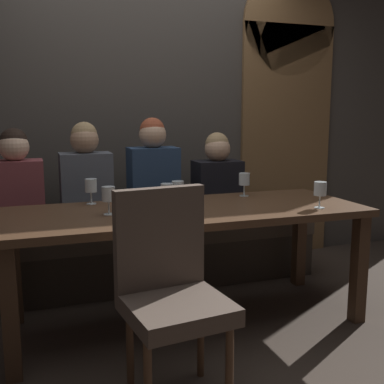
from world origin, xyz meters
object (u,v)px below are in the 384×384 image
at_px(banquette_bench, 158,256).
at_px(diner_near_end, 217,182).
at_px(diner_bearded, 86,182).
at_px(diner_far_end, 153,177).
at_px(chair_near_side, 170,282).
at_px(wine_glass_near_left, 108,195).
at_px(fork_on_table, 164,222).
at_px(wine_glass_center_back, 244,180).
at_px(wine_glass_far_left, 167,191).
at_px(dining_table, 187,222).
at_px(wine_glass_far_right, 320,190).
at_px(diner_redhead, 17,188).
at_px(wine_glass_end_right, 91,186).
at_px(espresso_cup, 181,210).
at_px(wine_glass_center_front, 178,189).

xyz_separation_m(banquette_bench, diner_near_end, (0.48, -0.02, 0.56)).
xyz_separation_m(diner_bearded, diner_far_end, (0.49, -0.02, 0.01)).
bearing_deg(chair_near_side, diner_bearded, 98.03).
distance_m(wine_glass_near_left, fork_on_table, 0.40).
bearing_deg(diner_near_end, wine_glass_center_back, -84.03).
height_order(chair_near_side, wine_glass_far_left, chair_near_side).
relative_size(banquette_bench, diner_near_end, 3.46).
height_order(dining_table, fork_on_table, fork_on_table).
xyz_separation_m(diner_far_end, wine_glass_near_left, (-0.45, -0.70, 0.01)).
bearing_deg(wine_glass_far_right, diner_redhead, 151.48).
xyz_separation_m(diner_far_end, wine_glass_center_back, (0.56, -0.41, 0.01)).
xyz_separation_m(chair_near_side, diner_bearded, (-0.20, 1.43, 0.27)).
relative_size(banquette_bench, diner_redhead, 3.24).
bearing_deg(wine_glass_center_back, wine_glass_end_right, 176.94).
xyz_separation_m(banquette_bench, espresso_cup, (-0.09, -0.87, 0.54)).
bearing_deg(chair_near_side, diner_near_end, 60.21).
relative_size(diner_far_end, wine_glass_near_left, 5.11).
distance_m(wine_glass_far_left, espresso_cup, 0.17).
bearing_deg(diner_redhead, fork_on_table, -53.48).
bearing_deg(fork_on_table, wine_glass_far_left, 54.60).
height_order(wine_glass_end_right, fork_on_table, wine_glass_end_right).
height_order(wine_glass_near_left, wine_glass_far_left, same).
bearing_deg(wine_glass_center_back, diner_far_end, 143.87).
bearing_deg(diner_far_end, wine_glass_near_left, -122.35).
bearing_deg(diner_redhead, wine_glass_near_left, -54.78).
height_order(diner_redhead, wine_glass_center_back, diner_redhead).
relative_size(banquette_bench, wine_glass_center_back, 15.24).
bearing_deg(wine_glass_end_right, banquette_bench, 34.24).
relative_size(dining_table, chair_near_side, 2.24).
height_order(wine_glass_center_front, wine_glass_near_left, same).
bearing_deg(diner_near_end, diner_far_end, 179.58).
relative_size(dining_table, banquette_bench, 0.88).
bearing_deg(diner_near_end, banquette_bench, 177.55).
height_order(chair_near_side, diner_redhead, diner_redhead).
relative_size(diner_redhead, wine_glass_end_right, 4.70).
bearing_deg(banquette_bench, wine_glass_far_left, -100.36).
relative_size(diner_near_end, wine_glass_center_back, 4.40).
bearing_deg(dining_table, banquette_bench, 90.00).
distance_m(diner_redhead, diner_bearded, 0.47).
bearing_deg(espresso_cup, chair_near_side, -112.90).
distance_m(diner_redhead, fork_on_table, 1.28).
bearing_deg(wine_glass_center_front, chair_near_side, -110.14).
distance_m(dining_table, espresso_cup, 0.22).
height_order(banquette_bench, wine_glass_center_front, wine_glass_center_front).
distance_m(dining_table, wine_glass_far_left, 0.24).
xyz_separation_m(chair_near_side, wine_glass_near_left, (-0.16, 0.70, 0.30)).
xyz_separation_m(diner_near_end, wine_glass_center_back, (0.04, -0.40, 0.07)).
xyz_separation_m(diner_far_end, fork_on_table, (-0.20, -1.00, -0.10)).
relative_size(wine_glass_end_right, wine_glass_far_left, 1.00).
relative_size(wine_glass_near_left, wine_glass_end_right, 1.00).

